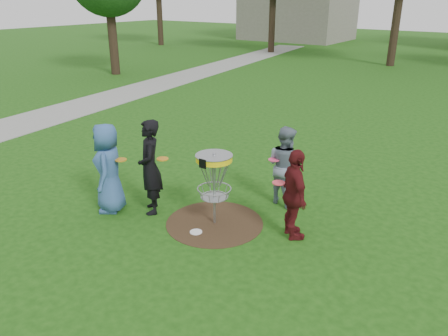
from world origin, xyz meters
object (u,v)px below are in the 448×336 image
Objects in this scene: player_grey at (285,166)px; disc_golf_basket at (214,172)px; player_blue at (108,168)px; player_maroon at (294,195)px; player_black at (150,167)px.

player_grey is 1.16× the size of disc_golf_basket.
disc_golf_basket is at bearing 71.56° from player_blue.
player_maroon is 1.46m from disc_golf_basket.
player_black is at bearing -166.53° from disc_golf_basket.
player_grey is at bearing 92.30° from player_blue.
player_blue reaches higher than disc_golf_basket.
player_blue is 1.26× the size of disc_golf_basket.
disc_golf_basket is (1.28, 0.31, 0.10)m from player_black.
player_black is (0.69, 0.41, 0.05)m from player_blue.
player_maroon is at bearing 69.86° from player_blue.
player_grey is at bearing -10.75° from player_maroon.
player_blue is at bearing -159.96° from disc_golf_basket.
disc_golf_basket is (-1.39, -0.40, 0.22)m from player_maroon.
player_black reaches higher than player_maroon.
player_blue is 2.11m from disc_golf_basket.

